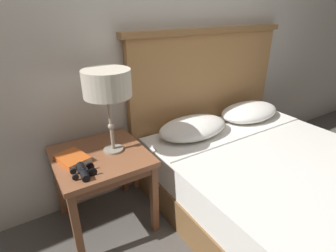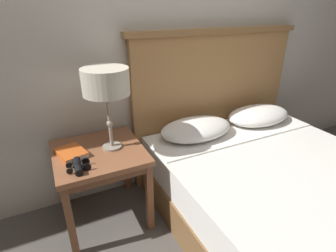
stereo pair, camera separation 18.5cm
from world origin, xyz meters
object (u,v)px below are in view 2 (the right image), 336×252
Objects in this scene: bed at (275,185)px; binoculars_pair at (78,166)px; nightstand at (100,160)px; book_on_nightstand at (71,153)px; table_lamp at (106,83)px.

bed reaches higher than binoculars_pair.
binoculars_pair reaches higher than nightstand.
book_on_nightstand reaches higher than nightstand.
table_lamp is (0.09, -0.00, 0.52)m from nightstand.
table_lamp is at bearing 151.58° from bed.
table_lamp reaches higher than nightstand.
table_lamp is (-1.00, 0.54, 0.72)m from bed.
table_lamp is 0.52m from binoculars_pair.
nightstand is 0.19m from book_on_nightstand.
book_on_nightstand is 1.45× the size of binoculars_pair.
bed is 1.41m from book_on_nightstand.
bed is 1.35m from table_lamp.
book_on_nightstand is at bearing 156.43° from bed.
book_on_nightstand is (-0.17, 0.01, 0.09)m from nightstand.
table_lamp is 3.35× the size of binoculars_pair.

